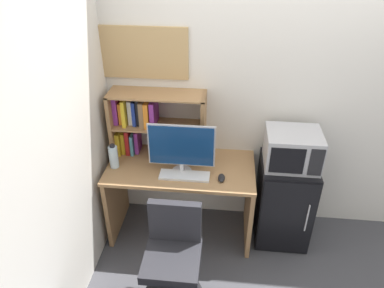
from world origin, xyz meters
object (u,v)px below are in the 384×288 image
Objects in this scene: desk_chair at (173,262)px; water_bottle at (114,157)px; wall_corkboard at (141,53)px; keyboard at (184,176)px; mini_fridge at (283,201)px; hutch_bookshelf at (145,120)px; monitor at (181,147)px; microwave at (292,149)px; computer_mouse at (221,178)px.

water_bottle is at bearing 132.71° from desk_chair.
wall_corkboard reaches higher than water_bottle.
keyboard is 0.96m from mini_fridge.
wall_corkboard is (-0.02, 0.11, 0.55)m from hutch_bookshelf.
monitor is 0.60m from water_bottle.
keyboard is (0.39, -0.34, -0.32)m from hutch_bookshelf.
microwave is at bearing 12.78° from keyboard.
computer_mouse is at bearing -12.39° from monitor.
hutch_bookshelf reaches higher than mini_fridge.
desk_chair is at bearing -139.55° from mini_fridge.
desk_chair is (0.37, -0.90, -0.71)m from hutch_bookshelf.
microwave is at bearing 89.98° from mini_fridge.
monitor is 0.68× the size of mini_fridge.
water_bottle is (-0.92, 0.09, 0.09)m from computer_mouse.
mini_fridge is 1.79m from wall_corkboard.
wall_corkboard reaches higher than mini_fridge.
hutch_bookshelf is 0.41m from water_bottle.
microwave reaches higher than water_bottle.
hutch_bookshelf is at bearing 153.32° from computer_mouse.
mini_fridge is (0.56, 0.20, -0.36)m from computer_mouse.
water_bottle is 1.55m from mini_fridge.
wall_corkboard is (-0.41, 0.45, 0.87)m from keyboard.
monitor reaches higher than desk_chair.
monitor is 0.88m from desk_chair.
mini_fridge is at bearing -6.58° from hutch_bookshelf.
keyboard is at bearing -48.01° from wall_corkboard.
water_bottle is at bearing -175.52° from microwave.
desk_chair reaches higher than keyboard.
computer_mouse is (0.69, -0.35, -0.31)m from hutch_bookshelf.
hutch_bookshelf is at bearing 173.55° from microwave.
computer_mouse is 0.70m from mini_fridge.
monitor reaches higher than keyboard.
monitor is at bearing 91.09° from desk_chair.
hutch_bookshelf reaches higher than monitor.
computer_mouse is at bearing 59.73° from desk_chair.
desk_chair is at bearing -69.07° from wall_corkboard.
computer_mouse is (0.30, -0.01, 0.01)m from keyboard.
monitor reaches higher than water_bottle.
water_bottle reaches higher than mini_fridge.
monitor reaches higher than mini_fridge.
keyboard is 1.06m from wall_corkboard.
monitor is 0.91m from microwave.
monitor is 0.70× the size of wall_corkboard.
computer_mouse reaches higher than keyboard.
water_bottle is at bearing 174.42° from computer_mouse.
desk_chair reaches higher than mini_fridge.
mini_fridge is 0.97× the size of desk_chair.
mini_fridge reaches higher than computer_mouse.
keyboard is 0.68m from desk_chair.
computer_mouse is 0.92m from water_bottle.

